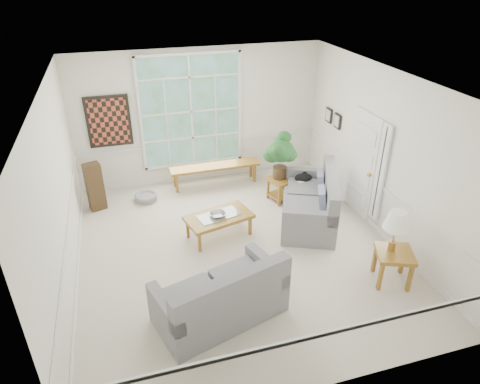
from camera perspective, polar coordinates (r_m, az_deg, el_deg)
name	(u,v)px	position (r m, az deg, el deg)	size (l,w,h in m)	color
floor	(238,249)	(7.76, -0.29, -7.63)	(5.50, 6.00, 0.01)	beige
ceiling	(237,83)	(6.45, -0.36, 14.39)	(5.50, 6.00, 0.02)	white
wall_back	(200,117)	(9.68, -5.34, 9.97)	(5.50, 0.02, 3.00)	white
wall_front	(317,297)	(4.65, 10.29, -13.66)	(5.50, 0.02, 3.00)	white
wall_left	(58,198)	(6.84, -23.06, -0.72)	(0.02, 6.00, 3.00)	white
wall_right	(385,155)	(8.11, 18.76, 4.69)	(0.02, 6.00, 3.00)	white
window_back	(191,112)	(9.56, -6.52, 10.62)	(2.30, 0.08, 2.40)	white
entry_door	(362,164)	(8.71, 15.96, 3.55)	(0.08, 0.90, 2.10)	white
door_sidelight	(381,174)	(8.20, 18.26, 2.35)	(0.08, 0.26, 1.90)	white
wall_art	(109,121)	(9.45, -17.10, 8.98)	(0.90, 0.06, 1.10)	maroon
wall_frame_near	(337,121)	(9.44, 12.81, 9.20)	(0.04, 0.26, 0.32)	black
wall_frame_far	(328,115)	(9.77, 11.71, 9.99)	(0.04, 0.26, 0.32)	black
loveseat_right	(309,198)	(8.39, 9.18, -0.77)	(0.98, 1.90, 1.03)	gray
loveseat_front	(219,289)	(6.20, -2.77, -12.84)	(1.81, 0.94, 0.98)	gray
coffee_table	(219,226)	(7.99, -2.81, -4.52)	(1.20, 0.65, 0.45)	olive
pewter_bowl	(218,214)	(7.82, -2.96, -2.98)	(0.35, 0.35, 0.09)	#98989D
window_bench	(215,175)	(9.80, -3.33, 2.29)	(2.03, 0.40, 0.47)	olive
end_table	(281,189)	(9.19, 5.51, 0.38)	(0.50, 0.50, 0.50)	olive
houseplant	(280,156)	(8.90, 5.42, 4.82)	(0.59, 0.59, 1.01)	#225725
side_table	(392,267)	(7.32, 19.62, -9.35)	(0.56, 0.56, 0.57)	olive
table_lamp	(395,231)	(7.00, 19.96, -4.95)	(0.41, 0.41, 0.70)	white
pet_bed	(146,197)	(9.43, -12.42, -0.68)	(0.48, 0.48, 0.14)	gray
floor_speaker	(95,187)	(9.19, -18.80, 0.68)	(0.32, 0.25, 1.02)	#412D19
cat	(303,177)	(8.93, 8.44, 1.94)	(0.38, 0.27, 0.18)	black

